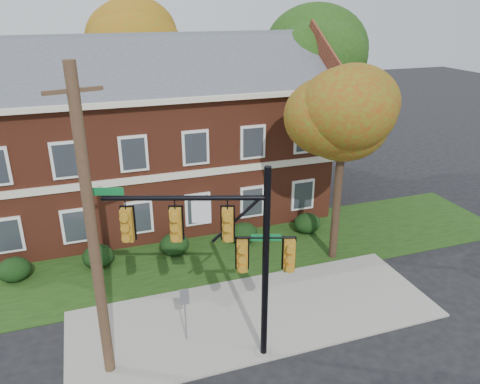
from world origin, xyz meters
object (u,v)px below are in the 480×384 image
object	(u,v)px
hedge_far_left	(14,269)
sign_post	(185,306)
tree_right_rear	(333,57)
utility_pole	(92,234)
hedge_left	(98,256)
apartment_building	(150,127)
traffic_signal	(226,246)
tree_near_right	(350,119)
hedge_far_right	(307,223)
tree_far_rear	(148,41)
hedge_center	(174,244)
hedge_right	(244,233)

from	to	relation	value
hedge_far_left	sign_post	bearing A→B (deg)	-45.63
tree_right_rear	utility_pole	bearing A→B (deg)	-138.85
hedge_left	tree_right_rear	distance (m)	17.74
sign_post	tree_right_rear	bearing A→B (deg)	51.68
apartment_building	traffic_signal	world-z (taller)	apartment_building
hedge_far_left	tree_near_right	world-z (taller)	tree_near_right
tree_right_rear	traffic_signal	distance (m)	17.93
hedge_far_right	tree_near_right	world-z (taller)	tree_near_right
traffic_signal	sign_post	xyz separation A→B (m)	(-1.14, 1.20, -2.77)
tree_right_rear	tree_near_right	bearing A→B (deg)	-114.58
hedge_far_left	apartment_building	bearing A→B (deg)	36.89
apartment_building	tree_far_rear	bearing A→B (deg)	80.29
apartment_building	sign_post	xyz separation A→B (m)	(-0.86, -11.53, -3.52)
hedge_left	tree_right_rear	size ratio (longest dim) A/B	0.13
hedge_center	tree_near_right	world-z (taller)	tree_near_right
tree_far_rear	sign_post	world-z (taller)	tree_far_rear
hedge_left	tree_far_rear	world-z (taller)	tree_far_rear
hedge_far_left	hedge_center	world-z (taller)	same
tree_right_rear	utility_pole	xyz separation A→B (m)	(-14.87, -13.00, -3.11)
hedge_center	tree_right_rear	distance (m)	14.94
sign_post	tree_near_right	bearing A→B (deg)	29.23
tree_right_rear	tree_far_rear	world-z (taller)	tree_far_rear
tree_right_rear	hedge_far_right	bearing A→B (deg)	-125.23
hedge_center	hedge_right	world-z (taller)	same
hedge_far_right	utility_pole	distance (m)	13.38
sign_post	tree_far_rear	bearing A→B (deg)	89.71
hedge_left	utility_pole	distance (m)	8.22
tree_far_rear	sign_post	bearing A→B (deg)	-96.50
hedge_far_left	hedge_left	bearing A→B (deg)	0.00
hedge_right	utility_pole	size ratio (longest dim) A/B	0.14
hedge_far_left	tree_right_rear	size ratio (longest dim) A/B	0.13
apartment_building	tree_near_right	xyz separation A→B (m)	(7.22, -8.09, 1.68)
hedge_center	tree_right_rear	bearing A→B (deg)	28.37
hedge_center	tree_right_rear	world-z (taller)	tree_right_rear
hedge_left	traffic_signal	size ratio (longest dim) A/B	0.20
hedge_far_left	tree_far_rear	world-z (taller)	tree_far_rear
hedge_right	traffic_signal	distance (m)	8.95
tree_far_rear	traffic_signal	xyz separation A→B (m)	(-1.06, -20.57, -4.60)
hedge_center	hedge_right	size ratio (longest dim) A/B	1.00
hedge_left	hedge_far_right	bearing A→B (deg)	0.00
hedge_left	sign_post	distance (m)	6.87
apartment_building	hedge_right	size ratio (longest dim) A/B	13.43
apartment_building	hedge_far_right	bearing A→B (deg)	-36.89
tree_far_rear	hedge_far_left	bearing A→B (deg)	-122.50
hedge_center	hedge_far_right	xyz separation A→B (m)	(7.00, 0.00, 0.00)
apartment_building	tree_right_rear	world-z (taller)	tree_right_rear
apartment_building	hedge_far_right	xyz separation A→B (m)	(7.00, -5.25, -4.46)
hedge_left	tree_far_rear	bearing A→B (deg)	69.71
hedge_far_right	sign_post	distance (m)	10.10
hedge_left	hedge_right	bearing A→B (deg)	0.00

